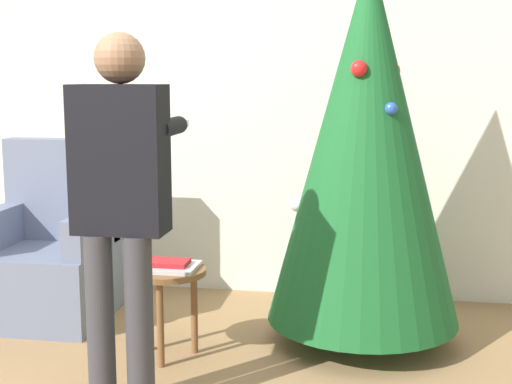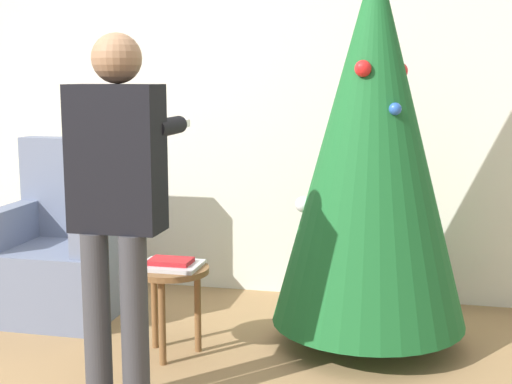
# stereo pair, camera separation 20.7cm
# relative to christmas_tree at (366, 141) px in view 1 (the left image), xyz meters

# --- Properties ---
(wall_back) EXTENTS (8.00, 0.06, 2.70)m
(wall_back) POSITION_rel_christmas_tree_xyz_m (-1.18, 0.85, 0.24)
(wall_back) COLOR silver
(wall_back) RESTS_ON ground_plane
(christmas_tree) EXTENTS (1.04, 1.04, 2.10)m
(christmas_tree) POSITION_rel_christmas_tree_xyz_m (0.00, 0.00, 0.00)
(christmas_tree) COLOR brown
(christmas_tree) RESTS_ON ground_plane
(armchair) EXTENTS (0.71, 0.68, 1.07)m
(armchair) POSITION_rel_christmas_tree_xyz_m (-1.88, 0.11, -0.75)
(armchair) COLOR slate
(armchair) RESTS_ON ground_plane
(person_standing) EXTENTS (0.41, 0.57, 1.64)m
(person_standing) POSITION_rel_christmas_tree_xyz_m (-1.01, -0.97, -0.14)
(person_standing) COLOR #38383D
(person_standing) RESTS_ON ground_plane
(side_stool) EXTENTS (0.40, 0.40, 0.48)m
(side_stool) POSITION_rel_christmas_tree_xyz_m (-0.99, -0.38, -0.72)
(side_stool) COLOR brown
(side_stool) RESTS_ON ground_plane
(laptop) EXTENTS (0.31, 0.25, 0.02)m
(laptop) POSITION_rel_christmas_tree_xyz_m (-0.99, -0.38, -0.63)
(laptop) COLOR silver
(laptop) RESTS_ON side_stool
(book) EXTENTS (0.22, 0.15, 0.02)m
(book) POSITION_rel_christmas_tree_xyz_m (-0.99, -0.38, -0.61)
(book) COLOR #B21E23
(book) RESTS_ON laptop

